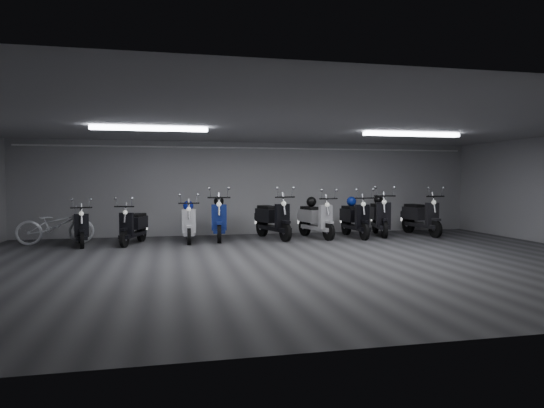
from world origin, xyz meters
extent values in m
cube|color=#353538|center=(0.00, 0.00, -0.01)|extent=(14.00, 10.00, 0.01)
cube|color=gray|center=(0.00, 0.00, 2.80)|extent=(14.00, 10.00, 0.01)
cube|color=gray|center=(0.00, 5.00, 1.40)|extent=(14.00, 0.01, 2.80)
cube|color=gray|center=(0.00, -5.00, 1.40)|extent=(14.00, 0.01, 2.80)
cube|color=white|center=(-3.00, 1.00, 2.74)|extent=(2.40, 0.18, 0.08)
cube|color=white|center=(3.00, 1.00, 2.74)|extent=(2.40, 0.18, 0.08)
cylinder|color=white|center=(0.00, 4.92, 2.62)|extent=(13.60, 0.05, 0.05)
imported|color=white|center=(-5.50, 3.85, 0.60)|extent=(1.94, 0.96, 1.20)
sphere|color=navy|center=(2.60, 3.77, 1.03)|extent=(0.28, 0.28, 0.28)
sphere|color=black|center=(1.41, 3.88, 1.03)|extent=(0.29, 0.29, 0.29)
sphere|color=navy|center=(-2.11, 3.80, 0.96)|extent=(0.28, 0.28, 0.28)
sphere|color=black|center=(-1.25, 4.06, 1.06)|extent=(0.28, 0.28, 0.28)
sphere|color=black|center=(3.58, 4.06, 1.06)|extent=(0.27, 0.27, 0.27)
camera|label=1|loc=(-2.64, -9.37, 1.69)|focal=31.58mm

